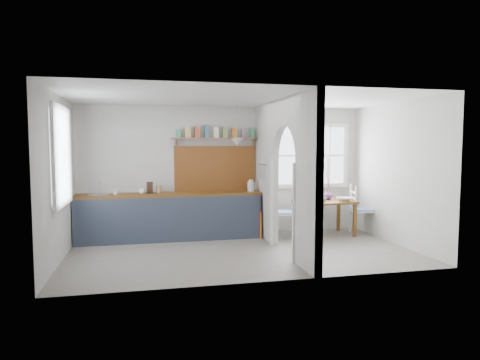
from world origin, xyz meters
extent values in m
cube|color=#706559|center=(0.00, 0.00, 0.00)|extent=(5.80, 3.20, 0.01)
cube|color=silver|center=(0.00, 0.00, 2.60)|extent=(5.80, 3.20, 0.01)
cube|color=silver|center=(0.00, 1.60, 1.30)|extent=(5.80, 0.01, 2.60)
cube|color=silver|center=(0.00, -1.60, 1.30)|extent=(5.80, 0.01, 2.60)
cube|color=silver|center=(-2.90, 0.00, 1.30)|extent=(0.01, 3.20, 2.60)
cube|color=silver|center=(2.90, 0.00, 1.30)|extent=(0.01, 3.20, 2.60)
cube|color=silver|center=(0.70, -1.20, 1.30)|extent=(0.12, 0.80, 2.60)
cube|color=silver|center=(0.70, 1.00, 1.30)|extent=(0.12, 1.20, 2.60)
cube|color=silver|center=(0.70, -0.20, 2.08)|extent=(0.12, 1.20, 1.05)
cube|color=brown|center=(-1.13, 1.30, 0.88)|extent=(3.50, 0.60, 0.05)
cube|color=#313A46|center=(-1.13, 1.01, 0.42)|extent=(3.50, 0.03, 0.85)
cube|color=#341F18|center=(-1.13, 1.35, 0.42)|extent=(3.46, 0.45, 0.85)
cylinder|color=#B1B4BC|center=(-2.43, 1.30, 0.89)|extent=(0.40, 0.40, 0.02)
cube|color=brown|center=(-0.20, 1.58, 1.35)|extent=(1.65, 0.03, 0.90)
cube|color=#7F634C|center=(-0.20, 1.49, 1.95)|extent=(1.75, 0.20, 0.03)
cube|color=#318254|center=(-0.95, 1.49, 2.06)|extent=(0.09, 0.09, 0.18)
cube|color=tan|center=(-0.76, 1.49, 2.06)|extent=(0.09, 0.09, 0.18)
cube|color=#A93E20|center=(-0.58, 1.49, 2.06)|extent=(0.09, 0.09, 0.18)
cube|color=#2E5B73|center=(-0.39, 1.49, 2.06)|extent=(0.09, 0.09, 0.18)
cube|color=beige|center=(-0.20, 1.49, 2.06)|extent=(0.09, 0.09, 0.18)
cube|color=#677748|center=(-0.02, 1.49, 2.06)|extent=(0.09, 0.09, 0.18)
cube|color=#AB5C17|center=(0.17, 1.49, 2.06)|extent=(0.09, 0.09, 0.18)
cube|color=slate|center=(0.35, 1.49, 2.06)|extent=(0.09, 0.09, 0.18)
cube|color=#318254|center=(0.54, 1.49, 2.06)|extent=(0.09, 0.09, 0.18)
cone|color=white|center=(0.15, 1.15, 1.88)|extent=(0.26, 0.26, 0.16)
cylinder|color=#B1B4BC|center=(0.61, 0.90, 1.45)|extent=(0.02, 0.50, 0.02)
imported|color=silver|center=(-2.14, 1.27, 0.95)|extent=(0.11, 0.11, 0.10)
imported|color=white|center=(-1.66, 1.34, 0.95)|extent=(0.14, 0.14, 0.10)
cube|color=#341F18|center=(-1.51, 1.36, 1.01)|extent=(0.12, 0.15, 0.22)
cylinder|color=#9A8159|center=(-1.34, 1.39, 0.98)|extent=(0.11, 0.11, 0.15)
cube|color=#A91639|center=(0.58, 0.99, 0.28)|extent=(0.02, 0.03, 0.57)
cube|color=orange|center=(0.58, 0.94, 0.25)|extent=(0.02, 0.03, 0.55)
imported|color=white|center=(2.29, 0.88, 0.74)|extent=(0.30, 0.30, 0.07)
imported|color=#759D6E|center=(1.81, 0.79, 0.75)|extent=(0.13, 0.13, 0.10)
cylinder|color=black|center=(1.65, 0.92, 0.71)|extent=(0.22, 0.22, 0.02)
imported|color=#5D3572|center=(2.05, 1.14, 0.81)|extent=(0.25, 0.25, 0.21)
camera|label=1|loc=(-1.60, -6.96, 1.81)|focal=32.00mm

